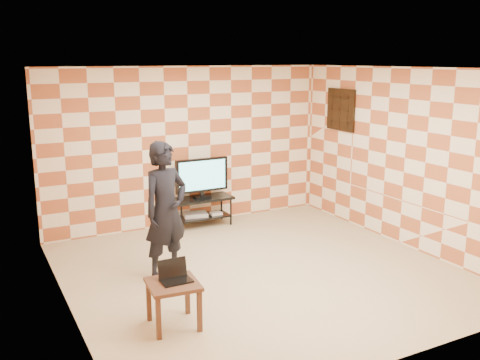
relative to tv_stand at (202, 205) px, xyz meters
name	(u,v)px	position (x,y,z in m)	size (l,w,h in m)	color
floor	(260,271)	(-0.12, -2.23, -0.37)	(5.00, 5.00, 0.00)	tan
wall_back	(188,147)	(-0.12, 0.27, 0.98)	(5.00, 0.02, 2.70)	beige
wall_front	(400,226)	(-0.12, -4.73, 0.98)	(5.00, 0.02, 2.70)	beige
wall_left	(62,197)	(-2.62, -2.23, 0.98)	(0.02, 5.00, 2.70)	beige
wall_right	(405,158)	(2.38, -2.23, 0.98)	(0.02, 5.00, 2.70)	beige
ceiling	(262,68)	(-0.12, -2.23, 2.33)	(5.00, 5.00, 0.02)	white
wall_art	(341,110)	(2.35, -0.68, 1.58)	(0.04, 0.72, 0.72)	black
tv_stand	(202,205)	(0.00, 0.00, 0.00)	(1.03, 0.47, 0.50)	black
tv	(202,176)	(0.00, 0.00, 0.51)	(0.94, 0.18, 0.68)	black
dvd_player	(195,214)	(-0.12, 0.04, -0.16)	(0.40, 0.28, 0.07)	#B5B5B7
game_console	(216,213)	(0.24, -0.04, -0.17)	(0.20, 0.15, 0.05)	silver
side_table	(173,290)	(-1.70, -3.11, 0.05)	(0.57, 0.57, 0.50)	#361F15
laptop	(175,276)	(-1.66, -3.06, 0.18)	(0.32, 0.26, 0.22)	black
person	(166,211)	(-1.30, -1.82, 0.54)	(0.66, 0.43, 1.81)	black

